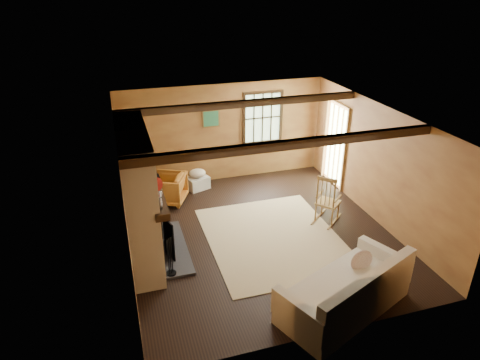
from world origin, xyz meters
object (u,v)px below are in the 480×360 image
object	(u,v)px
fireplace	(140,201)
rocking_chair	(327,202)
laundry_basket	(198,183)
armchair	(168,188)
sofa	(348,294)

from	to	relation	value
fireplace	rocking_chair	xyz separation A→B (m)	(3.72, 0.10, -0.66)
laundry_basket	armchair	size ratio (longest dim) A/B	0.68
fireplace	sofa	size ratio (longest dim) A/B	1.02
rocking_chair	laundry_basket	bearing A→B (deg)	3.45
sofa	laundry_basket	bearing A→B (deg)	82.56
armchair	sofa	bearing A→B (deg)	51.06
fireplace	laundry_basket	xyz separation A→B (m)	(1.47, 2.36, -0.95)
laundry_basket	sofa	bearing A→B (deg)	-74.69
fireplace	armchair	distance (m)	2.16
rocking_chair	laundry_basket	size ratio (longest dim) A/B	2.11
fireplace	rocking_chair	world-z (taller)	fireplace
sofa	armchair	distance (m)	4.76
fireplace	rocking_chair	distance (m)	3.78
fireplace	sofa	distance (m)	3.75
rocking_chair	sofa	bearing A→B (deg)	117.92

